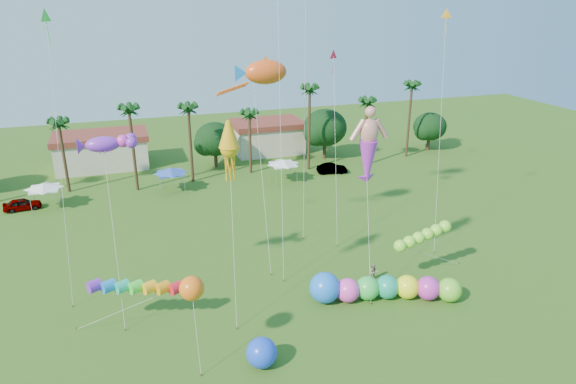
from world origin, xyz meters
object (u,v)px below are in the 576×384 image
object	(u,v)px
car_b	(332,168)
caterpillar_inflatable	(379,288)
spectator_b	(374,272)
blue_ball	(262,353)
car_a	(22,204)

from	to	relation	value
car_b	caterpillar_inflatable	distance (m)	31.04
car_b	spectator_b	bearing A→B (deg)	174.85
car_b	caterpillar_inflatable	xyz separation A→B (m)	(-8.66, -29.81, 0.35)
blue_ball	car_b	bearing A→B (deg)	60.41
car_a	spectator_b	distance (m)	40.04
blue_ball	car_a	bearing A→B (deg)	118.77
car_b	caterpillar_inflatable	world-z (taller)	caterpillar_inflatable
car_b	spectator_b	xyz separation A→B (m)	(-7.71, -27.04, 0.12)
car_b	blue_ball	world-z (taller)	blue_ball
car_a	car_b	distance (m)	37.96
caterpillar_inflatable	car_b	bearing A→B (deg)	90.74
caterpillar_inflatable	car_a	bearing A→B (deg)	152.23
car_a	spectator_b	size ratio (longest dim) A/B	2.48
car_a	car_b	size ratio (longest dim) A/B	0.97
spectator_b	car_a	bearing A→B (deg)	158.84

